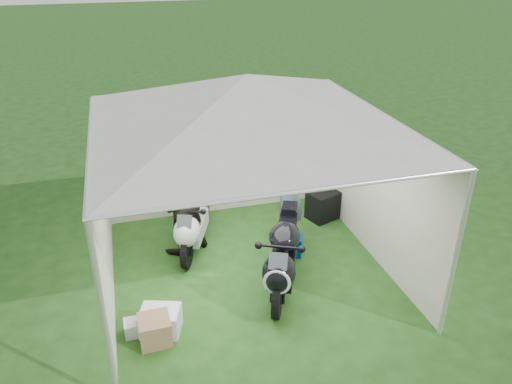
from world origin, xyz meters
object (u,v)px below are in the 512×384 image
(paddock_stand, at_px, (288,245))
(crate_1, at_px, (155,330))
(motorcycle_black, at_px, (283,256))
(person_dark_jacket, at_px, (177,197))
(crate_2, at_px, (135,327))
(equipment_box, at_px, (323,205))
(canopy_tent, at_px, (247,106))
(motorcycle_white, at_px, (193,220))
(person_blue_jacket, at_px, (289,192))
(crate_0, at_px, (161,321))

(paddock_stand, relative_size, crate_1, 1.12)
(motorcycle_black, bearing_deg, person_dark_jacket, 156.01)
(crate_1, height_order, crate_2, crate_1)
(motorcycle_black, relative_size, crate_1, 4.84)
(equipment_box, height_order, crate_1, equipment_box)
(canopy_tent, relative_size, crate_1, 14.65)
(motorcycle_white, height_order, person_dark_jacket, person_dark_jacket)
(person_dark_jacket, bearing_deg, crate_2, 41.19)
(equipment_box, xyz_separation_m, crate_1, (-3.22, -2.35, -0.09))
(motorcycle_black, distance_m, person_blue_jacket, 1.30)
(person_blue_jacket, height_order, crate_0, person_blue_jacket)
(canopy_tent, xyz_separation_m, crate_1, (-1.52, -1.19, -2.40))
(canopy_tent, relative_size, crate_0, 11.40)
(canopy_tent, relative_size, crate_2, 20.68)
(canopy_tent, bearing_deg, crate_2, -150.51)
(motorcycle_black, height_order, equipment_box, motorcycle_black)
(person_blue_jacket, bearing_deg, motorcycle_black, 1.11)
(motorcycle_white, relative_size, crate_2, 6.39)
(paddock_stand, relative_size, crate_0, 0.87)
(motorcycle_white, distance_m, crate_0, 2.02)
(equipment_box, xyz_separation_m, crate_0, (-3.13, -2.19, -0.09))
(canopy_tent, bearing_deg, crate_0, -144.29)
(equipment_box, height_order, crate_0, equipment_box)
(canopy_tent, xyz_separation_m, motorcycle_white, (-0.69, 0.82, -2.07))
(crate_2, bearing_deg, paddock_stand, 26.21)
(paddock_stand, bearing_deg, crate_0, -149.75)
(motorcycle_black, distance_m, crate_2, 2.18)
(motorcycle_white, bearing_deg, paddock_stand, -1.76)
(motorcycle_black, relative_size, person_blue_jacket, 1.00)
(crate_0, height_order, crate_2, crate_0)
(crate_0, xyz_separation_m, crate_2, (-0.32, 0.04, -0.07))
(motorcycle_white, relative_size, person_blue_jacket, 0.94)
(person_dark_jacket, relative_size, person_blue_jacket, 1.02)
(crate_1, xyz_separation_m, crate_2, (-0.23, 0.20, -0.07))
(canopy_tent, distance_m, crate_0, 2.98)
(equipment_box, xyz_separation_m, crate_2, (-3.45, -2.15, -0.16))
(person_dark_jacket, height_order, person_blue_jacket, person_dark_jacket)
(motorcycle_white, bearing_deg, crate_1, -91.36)
(equipment_box, distance_m, crate_1, 3.98)
(canopy_tent, distance_m, person_dark_jacket, 2.04)
(canopy_tent, relative_size, paddock_stand, 13.04)
(crate_1, bearing_deg, canopy_tent, 38.07)
(canopy_tent, bearing_deg, equipment_box, 34.30)
(person_blue_jacket, bearing_deg, motorcycle_white, -76.57)
(equipment_box, distance_m, crate_2, 4.07)
(motorcycle_white, height_order, crate_2, motorcycle_white)
(person_blue_jacket, xyz_separation_m, crate_2, (-2.57, -1.55, -0.83))
(canopy_tent, bearing_deg, person_blue_jacket, 34.17)
(paddock_stand, bearing_deg, equipment_box, 43.68)
(motorcycle_white, bearing_deg, canopy_tent, -29.05)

